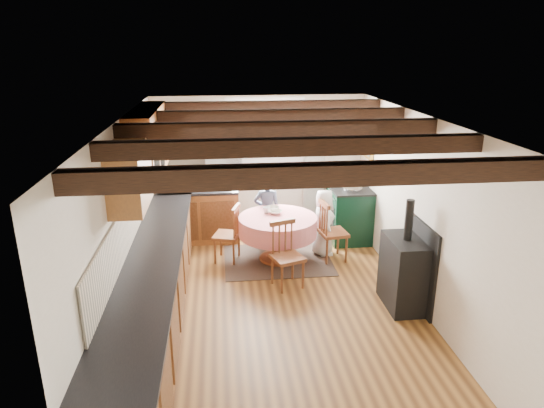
{
  "coord_description": "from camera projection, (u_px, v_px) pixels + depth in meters",
  "views": [
    {
      "loc": [
        -0.68,
        -5.3,
        3.21
      ],
      "look_at": [
        0.0,
        0.8,
        1.15
      ],
      "focal_mm": 31.62,
      "sensor_mm": 36.0,
      "label": 1
    }
  ],
  "objects": [
    {
      "name": "floor",
      "position": [
        279.0,
        309.0,
        6.09
      ],
      "size": [
        3.6,
        5.5,
        0.0
      ],
      "primitive_type": "cube",
      "color": "#99652C",
      "rests_on": "ground"
    },
    {
      "name": "ceiling",
      "position": [
        280.0,
        120.0,
        5.32
      ],
      "size": [
        3.6,
        5.5,
        0.0
      ],
      "primitive_type": "cube",
      "color": "white",
      "rests_on": "ground"
    },
    {
      "name": "wall_back",
      "position": [
        260.0,
        166.0,
        8.29
      ],
      "size": [
        3.6,
        0.0,
        2.4
      ],
      "primitive_type": "cube",
      "color": "silver",
      "rests_on": "ground"
    },
    {
      "name": "wall_front",
      "position": [
        333.0,
        369.0,
        3.11
      ],
      "size": [
        3.6,
        0.0,
        2.4
      ],
      "primitive_type": "cube",
      "color": "silver",
      "rests_on": "ground"
    },
    {
      "name": "wall_left",
      "position": [
        125.0,
        227.0,
        5.51
      ],
      "size": [
        0.0,
        5.5,
        2.4
      ],
      "primitive_type": "cube",
      "color": "silver",
      "rests_on": "ground"
    },
    {
      "name": "wall_right",
      "position": [
        424.0,
        216.0,
        5.89
      ],
      "size": [
        0.0,
        5.5,
        2.4
      ],
      "primitive_type": "cube",
      "color": "silver",
      "rests_on": "ground"
    },
    {
      "name": "beam_a",
      "position": [
        315.0,
        175.0,
        3.47
      ],
      "size": [
        3.6,
        0.16,
        0.16
      ],
      "primitive_type": "cube",
      "color": "#351E12",
      "rests_on": "ceiling"
    },
    {
      "name": "beam_b",
      "position": [
        294.0,
        147.0,
        4.41
      ],
      "size": [
        3.6,
        0.16,
        0.16
      ],
      "primitive_type": "cube",
      "color": "#351E12",
      "rests_on": "ceiling"
    },
    {
      "name": "beam_c",
      "position": [
        280.0,
        128.0,
        5.35
      ],
      "size": [
        3.6,
        0.16,
        0.16
      ],
      "primitive_type": "cube",
      "color": "#351E12",
      "rests_on": "ceiling"
    },
    {
      "name": "beam_d",
      "position": [
        270.0,
        116.0,
        6.29
      ],
      "size": [
        3.6,
        0.16,
        0.16
      ],
      "primitive_type": "cube",
      "color": "#351E12",
      "rests_on": "ceiling"
    },
    {
      "name": "beam_e",
      "position": [
        263.0,
        106.0,
        7.23
      ],
      "size": [
        3.6,
        0.16,
        0.16
      ],
      "primitive_type": "cube",
      "color": "#351E12",
      "rests_on": "ceiling"
    },
    {
      "name": "splash_left",
      "position": [
        131.0,
        218.0,
        5.8
      ],
      "size": [
        0.02,
        4.5,
        0.55
      ],
      "primitive_type": "cube",
      "color": "beige",
      "rests_on": "wall_left"
    },
    {
      "name": "splash_back",
      "position": [
        201.0,
        168.0,
        8.17
      ],
      "size": [
        1.4,
        0.02,
        0.55
      ],
      "primitive_type": "cube",
      "color": "beige",
      "rests_on": "wall_back"
    },
    {
      "name": "base_cabinet_left",
      "position": [
        156.0,
        285.0,
        5.79
      ],
      "size": [
        0.6,
        5.3,
        0.88
      ],
      "primitive_type": "cube",
      "color": "#A5622C",
      "rests_on": "floor"
    },
    {
      "name": "base_cabinet_back",
      "position": [
        200.0,
        215.0,
        8.14
      ],
      "size": [
        1.3,
        0.6,
        0.88
      ],
      "primitive_type": "cube",
      "color": "#A5622C",
      "rests_on": "floor"
    },
    {
      "name": "worktop_left",
      "position": [
        155.0,
        250.0,
        5.64
      ],
      "size": [
        0.64,
        5.3,
        0.04
      ],
      "primitive_type": "cube",
      "color": "black",
      "rests_on": "base_cabinet_left"
    },
    {
      "name": "worktop_back",
      "position": [
        199.0,
        189.0,
        7.98
      ],
      "size": [
        1.3,
        0.64,
        0.04
      ],
      "primitive_type": "cube",
      "color": "black",
      "rests_on": "base_cabinet_back"
    },
    {
      "name": "wall_cabinet_glass",
      "position": [
        148.0,
        142.0,
        6.42
      ],
      "size": [
        0.34,
        1.8,
        0.9
      ],
      "primitive_type": "cube",
      "color": "#A5622C",
      "rests_on": "wall_left"
    },
    {
      "name": "wall_cabinet_solid",
      "position": [
        130.0,
        175.0,
        5.03
      ],
      "size": [
        0.34,
        0.9,
        0.7
      ],
      "primitive_type": "cube",
      "color": "#A5622C",
      "rests_on": "wall_left"
    },
    {
      "name": "window_frame",
      "position": [
        265.0,
        143.0,
        8.16
      ],
      "size": [
        1.34,
        0.03,
        1.54
      ],
      "primitive_type": "cube",
      "color": "white",
      "rests_on": "wall_back"
    },
    {
      "name": "window_pane",
      "position": [
        265.0,
        143.0,
        8.17
      ],
      "size": [
        1.2,
        0.01,
        1.4
      ],
      "primitive_type": "cube",
      "color": "white",
      "rests_on": "wall_back"
    },
    {
      "name": "curtain_left",
      "position": [
        216.0,
        174.0,
        8.15
      ],
      "size": [
        0.35,
        0.1,
        2.1
      ],
      "primitive_type": "cube",
      "color": "silver",
      "rests_on": "wall_back"
    },
    {
      "name": "curtain_right",
      "position": [
        314.0,
        171.0,
        8.33
      ],
      "size": [
        0.35,
        0.1,
        2.1
      ],
      "primitive_type": "cube",
      "color": "silver",
      "rests_on": "wall_back"
    },
    {
      "name": "curtain_rod",
      "position": [
        266.0,
        108.0,
        7.89
      ],
      "size": [
        2.0,
        0.03,
        0.03
      ],
      "primitive_type": "cylinder",
      "rotation": [
        0.0,
        1.57,
        0.0
      ],
      "color": "black",
      "rests_on": "wall_back"
    },
    {
      "name": "wall_picture",
      "position": [
        368.0,
        140.0,
        7.9
      ],
      "size": [
        0.04,
        0.5,
        0.6
      ],
      "primitive_type": "cube",
      "color": "gold",
      "rests_on": "wall_right"
    },
    {
      "name": "wall_plate",
      "position": [
        320.0,
        136.0,
        8.22
      ],
      "size": [
        0.3,
        0.02,
        0.3
      ],
      "primitive_type": "cylinder",
      "rotation": [
        1.57,
        0.0,
        0.0
      ],
      "color": "silver",
      "rests_on": "wall_back"
    },
    {
      "name": "rug",
      "position": [
        278.0,
        260.0,
        7.47
      ],
      "size": [
        1.65,
        1.28,
        0.01
      ],
      "primitive_type": "cube",
      "color": "#43382A",
      "rests_on": "floor"
    },
    {
      "name": "dining_table",
      "position": [
        278.0,
        239.0,
        7.35
      ],
      "size": [
        1.19,
        1.19,
        0.72
      ],
      "primitive_type": null,
      "color": "#C76F75",
      "rests_on": "floor"
    },
    {
      "name": "chair_near",
      "position": [
        288.0,
        255.0,
        6.53
      ],
      "size": [
        0.51,
        0.53,
        0.93
      ],
      "primitive_type": null,
      "rotation": [
        0.0,
        0.0,
        0.34
      ],
      "color": "brown",
      "rests_on": "floor"
    },
    {
      "name": "chair_left",
      "position": [
        227.0,
        233.0,
        7.33
      ],
      "size": [
        0.5,
        0.49,
        0.9
      ],
      "primitive_type": null,
      "rotation": [
        0.0,
        0.0,
        -1.87
      ],
      "color": "brown",
      "rests_on": "floor"
    },
    {
      "name": "chair_right",
      "position": [
        333.0,
        230.0,
        7.36
      ],
      "size": [
        0.49,
        0.47,
        0.97
      ],
      "primitive_type": null,
      "rotation": [
        0.0,
        0.0,
        1.71
      ],
      "color": "brown",
      "rests_on": "floor"
    },
    {
      "name": "aga_range",
      "position": [
        347.0,
        211.0,
        8.23
      ],
      "size": [
        0.66,
        1.02,
        0.94
      ],
      "primitive_type": null,
      "color": "black",
      "rests_on": "floor"
    },
    {
      "name": "cast_iron_stove",
      "position": [
        406.0,
        254.0,
        5.96
      ],
      "size": [
        0.43,
        0.72,
        1.43
      ],
      "primitive_type": null,
      "color": "black",
      "rests_on": "floor"
    },
    {
      "name": "child_far",
      "position": [
        267.0,
        211.0,
        7.85
      ],
      "size": [
        0.44,
        0.3,
        1.19
      ],
      "primitive_type": "imported",
      "rotation": [
        0.0,
        0.0,
        3.11
      ],
      "color": "#3E485D",
      "rests_on": "floor"
    },
    {
      "name": "child_right",
      "position": [
        323.0,
        223.0,
        7.53
      ],
      "size": [
        0.4,
        0.56,
        1.07
      ],
      "primitive_type": "imported",
      "rotation": [
        0.0,
        0.0,
        1.7
      ],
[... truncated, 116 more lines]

